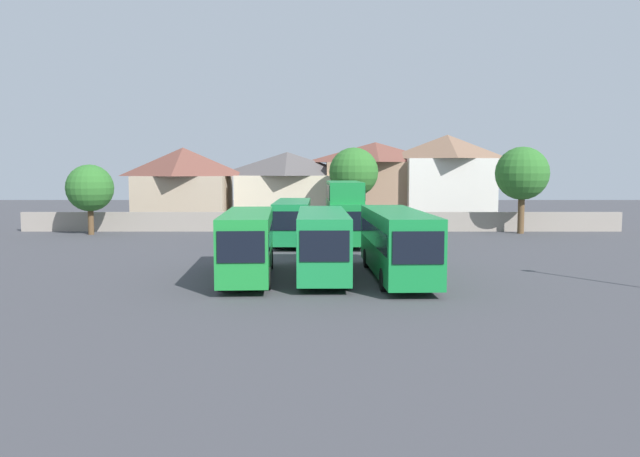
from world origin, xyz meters
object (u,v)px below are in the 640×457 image
at_px(bus_2, 320,239).
at_px(house_terrace_centre, 285,187).
at_px(bus_3, 394,240).
at_px(house_terrace_far_right, 444,178).
at_px(bus_4, 290,219).
at_px(tree_right_of_lot, 351,172).
at_px(bus_5, 342,209).
at_px(bus_1, 245,241).
at_px(house_terrace_right, 373,182).
at_px(house_terrace_left, 181,185).
at_px(tree_behind_wall, 87,188).
at_px(tree_left_of_lot, 520,174).

xyz_separation_m(bus_2, house_terrace_centre, (-3.65, 34.29, 1.92)).
bearing_deg(house_terrace_centre, bus_3, -77.76).
bearing_deg(house_terrace_far_right, house_terrace_centre, 179.17).
height_order(bus_2, bus_3, bus_3).
distance_m(bus_3, bus_4, 17.02).
height_order(house_terrace_centre, tree_right_of_lot, tree_right_of_lot).
relative_size(bus_2, bus_4, 1.03).
relative_size(bus_5, house_terrace_centre, 0.90).
height_order(bus_1, house_terrace_right, house_terrace_right).
relative_size(bus_5, house_terrace_left, 1.03).
distance_m(house_terrace_centre, house_terrace_right, 9.52).
xyz_separation_m(bus_1, tree_right_of_lot, (7.06, 28.30, 3.50)).
distance_m(house_terrace_left, house_terrace_centre, 10.99).
relative_size(tree_behind_wall, tree_right_of_lot, 0.79).
xyz_separation_m(bus_2, house_terrace_left, (-14.57, 33.09, 2.15)).
relative_size(bus_5, house_terrace_right, 0.92).
distance_m(house_terrace_right, house_terrace_far_right, 7.67).
bearing_deg(bus_3, bus_2, -100.96).
xyz_separation_m(house_terrace_centre, tree_right_of_lot, (6.79, -6.77, 1.59)).
height_order(house_terrace_left, house_terrace_far_right, house_terrace_far_right).
bearing_deg(tree_left_of_lot, bus_4, -159.02).
relative_size(house_terrace_right, tree_right_of_lot, 1.40).
bearing_deg(bus_1, bus_4, 170.79).
bearing_deg(tree_right_of_lot, bus_1, -104.00).
height_order(bus_1, bus_5, bus_5).
relative_size(bus_1, tree_right_of_lot, 1.33).
relative_size(house_terrace_left, house_terrace_centre, 0.87).
height_order(bus_1, tree_behind_wall, tree_behind_wall).
xyz_separation_m(bus_3, tree_left_of_lot, (14.09, 23.63, 3.35)).
distance_m(tree_behind_wall, tree_right_of_lot, 24.27).
xyz_separation_m(house_terrace_centre, tree_behind_wall, (-16.81, -12.27, 0.21)).
bearing_deg(bus_2, house_terrace_right, 169.57).
bearing_deg(house_terrace_centre, bus_5, -74.44).
xyz_separation_m(house_terrace_centre, house_terrace_far_right, (17.13, -0.25, 0.92)).
xyz_separation_m(house_terrace_left, tree_left_of_lot, (32.58, -10.07, 1.24)).
bearing_deg(bus_1, tree_right_of_lot, 162.74).
bearing_deg(house_terrace_right, tree_right_of_lot, -110.59).
relative_size(bus_5, tree_behind_wall, 1.63).
bearing_deg(bus_4, house_terrace_left, -145.34).
bearing_deg(bus_4, bus_1, -5.92).
distance_m(bus_4, tree_left_of_lot, 21.98).
bearing_deg(tree_behind_wall, house_terrace_right, 25.77).
bearing_deg(house_terrace_left, bus_2, -66.24).
height_order(bus_5, tree_right_of_lot, tree_right_of_lot).
xyz_separation_m(bus_1, house_terrace_centre, (0.27, 35.07, 1.91)).
relative_size(bus_2, bus_5, 1.10).
relative_size(bus_1, tree_behind_wall, 1.70).
height_order(bus_4, tree_right_of_lot, tree_right_of_lot).
bearing_deg(house_terrace_left, house_terrace_right, 4.55).
bearing_deg(tree_behind_wall, house_terrace_far_right, 19.51).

